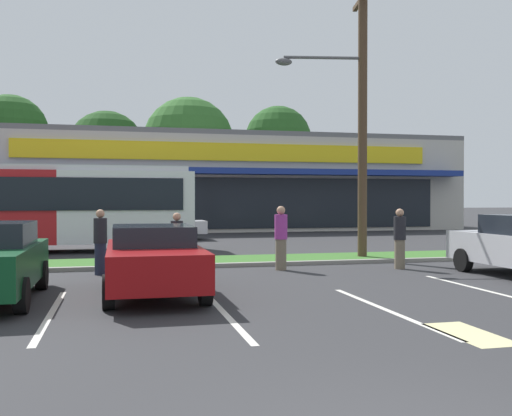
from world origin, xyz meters
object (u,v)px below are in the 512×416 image
at_px(pedestrian_near_bench, 281,238).
at_px(city_bus, 45,205).
at_px(pedestrian_by_pole, 177,243).
at_px(pedestrian_far, 400,239).
at_px(car_0, 162,226).
at_px(car_1, 153,259).
at_px(pedestrian_mid, 100,242).
at_px(utility_pole, 358,110).

bearing_deg(pedestrian_near_bench, city_bus, 21.28).
xyz_separation_m(city_bus, pedestrian_by_pole, (4.19, -7.52, -0.94)).
bearing_deg(pedestrian_near_bench, pedestrian_far, -121.68).
relative_size(car_0, car_1, 0.96).
relative_size(city_bus, pedestrian_mid, 6.41).
bearing_deg(pedestrian_far, pedestrian_near_bench, 40.26).
distance_m(car_1, pedestrian_by_pole, 3.42).
bearing_deg(pedestrian_by_pole, utility_pole, -151.97).
height_order(car_0, pedestrian_near_bench, pedestrian_near_bench).
height_order(city_bus, pedestrian_far, city_bus).
bearing_deg(utility_pole, car_0, 117.17).
bearing_deg(car_1, pedestrian_near_bench, 132.92).
bearing_deg(utility_pole, pedestrian_far, -86.03).
relative_size(pedestrian_near_bench, pedestrian_by_pole, 1.10).
height_order(car_0, car_1, car_1).
xyz_separation_m(utility_pole, city_bus, (-10.33, 5.31, -3.17)).
distance_m(car_0, pedestrian_by_pole, 13.04).
height_order(utility_pole, car_1, utility_pole).
bearing_deg(pedestrian_near_bench, car_1, 110.10).
height_order(utility_pole, pedestrian_near_bench, utility_pole).
bearing_deg(pedestrian_mid, pedestrian_by_pole, 178.22).
bearing_deg(car_0, pedestrian_near_bench, 100.33).
distance_m(utility_pole, pedestrian_mid, 9.28).
relative_size(car_1, pedestrian_mid, 2.59).
xyz_separation_m(utility_pole, car_0, (-5.55, 10.81, -4.22)).
xyz_separation_m(city_bus, car_0, (4.78, 5.50, -1.05)).
relative_size(pedestrian_near_bench, pedestrian_mid, 1.04).
distance_m(pedestrian_mid, pedestrian_far, 8.32).
xyz_separation_m(utility_pole, car_1, (-6.96, -5.54, -4.17)).
xyz_separation_m(pedestrian_near_bench, pedestrian_mid, (-4.91, 0.11, -0.04)).
height_order(car_1, pedestrian_far, pedestrian_far).
relative_size(utility_pole, pedestrian_near_bench, 5.10).
distance_m(pedestrian_near_bench, pedestrian_far, 3.42).
relative_size(car_1, pedestrian_near_bench, 2.48).
bearing_deg(pedestrian_mid, car_1, 114.16).
bearing_deg(pedestrian_by_pole, pedestrian_far, -175.07).
distance_m(car_0, pedestrian_near_bench, 13.07).
bearing_deg(utility_pole, pedestrian_mid, -166.60).
bearing_deg(car_0, city_bus, 49.00).
bearing_deg(car_0, pedestrian_far, 113.17).
relative_size(pedestrian_by_pole, pedestrian_mid, 0.95).
height_order(car_0, pedestrian_mid, pedestrian_mid).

